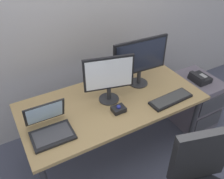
# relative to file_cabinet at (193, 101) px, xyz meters

# --- Properties ---
(ground_plane) EXTENTS (8.00, 8.00, 0.00)m
(ground_plane) POSITION_rel_file_cabinet_xyz_m (-1.08, 0.01, -0.29)
(ground_plane) COLOR #414456
(back_wall) EXTENTS (6.00, 0.10, 2.80)m
(back_wall) POSITION_rel_file_cabinet_xyz_m (-1.08, 0.76, 1.11)
(back_wall) COLOR #A29EA1
(back_wall) RESTS_ON ground
(desk) EXTENTS (1.62, 0.79, 0.71)m
(desk) POSITION_rel_file_cabinet_xyz_m (-1.08, 0.01, 0.35)
(desk) COLOR #97794C
(desk) RESTS_ON ground
(file_cabinet) EXTENTS (0.42, 0.53, 0.58)m
(file_cabinet) POSITION_rel_file_cabinet_xyz_m (0.00, 0.00, 0.00)
(file_cabinet) COLOR #5B5360
(file_cabinet) RESTS_ON ground
(desk_phone) EXTENTS (0.17, 0.20, 0.09)m
(desk_phone) POSITION_rel_file_cabinet_xyz_m (-0.01, -0.02, 0.33)
(desk_phone) COLOR black
(desk_phone) RESTS_ON file_cabinet
(monitor_main) EXTENTS (0.55, 0.18, 0.46)m
(monitor_main) POSITION_rel_file_cabinet_xyz_m (-0.72, 0.12, 0.69)
(monitor_main) COLOR #262628
(monitor_main) RESTS_ON desk
(monitor_side) EXTENTS (0.42, 0.18, 0.43)m
(monitor_side) POSITION_rel_file_cabinet_xyz_m (-1.09, 0.04, 0.66)
(monitor_side) COLOR #262628
(monitor_side) RESTS_ON desk
(keyboard) EXTENTS (0.42, 0.16, 0.03)m
(keyboard) POSITION_rel_file_cabinet_xyz_m (-0.62, -0.24, 0.43)
(keyboard) COLOR black
(keyboard) RESTS_ON desk
(laptop) EXTENTS (0.32, 0.30, 0.23)m
(laptop) POSITION_rel_file_cabinet_xyz_m (-1.67, -0.09, 0.47)
(laptop) COLOR black
(laptop) RESTS_ON desk
(trackball_mouse) EXTENTS (0.11, 0.09, 0.07)m
(trackball_mouse) POSITION_rel_file_cabinet_xyz_m (-1.10, -0.14, 0.44)
(trackball_mouse) COLOR black
(trackball_mouse) RESTS_ON desk
(coffee_mug) EXTENTS (0.10, 0.09, 0.10)m
(coffee_mug) POSITION_rel_file_cabinet_xyz_m (-0.97, 0.28, 0.47)
(coffee_mug) COLOR #4D7652
(coffee_mug) RESTS_ON desk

